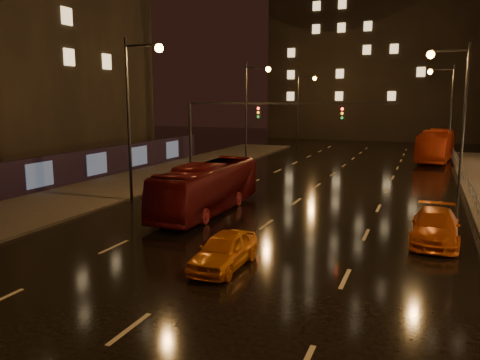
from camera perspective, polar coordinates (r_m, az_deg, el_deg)
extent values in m
plane|color=black|center=(33.61, 8.67, -1.26)|extent=(140.00, 140.00, 0.00)
cube|color=#38332D|center=(34.85, -15.52, -0.99)|extent=(7.00, 70.00, 0.15)
cube|color=black|center=(85.05, 20.20, 17.00)|extent=(44.00, 16.00, 36.00)
cube|color=black|center=(34.86, -23.45, 0.52)|extent=(0.30, 46.00, 2.50)
cylinder|color=black|center=(36.53, -6.06, 4.58)|extent=(0.22, 0.22, 6.20)
cube|color=black|center=(33.52, 5.57, 9.27)|extent=(15.20, 0.14, 0.14)
cube|color=black|center=(34.15, 2.30, 8.22)|extent=(0.32, 0.18, 0.95)
cube|color=black|center=(32.64, 12.37, 7.94)|extent=(0.32, 0.18, 0.95)
sphere|color=#FF1E19|center=(34.03, 2.23, 8.72)|extent=(0.18, 0.18, 0.18)
cylinder|color=#99999E|center=(56.53, 24.55, 3.05)|extent=(0.04, 0.04, 1.00)
cube|color=#99999E|center=(30.75, 26.67, -1.12)|extent=(0.05, 56.00, 0.05)
cube|color=#99999E|center=(30.82, 26.61, -1.85)|extent=(0.05, 56.00, 0.05)
imported|color=#570C10|center=(26.74, -3.95, -0.91)|extent=(2.46, 10.15, 2.82)
imported|color=#AF2F11|center=(53.66, 22.79, 3.90)|extent=(4.02, 11.87, 3.24)
imported|color=orange|center=(18.00, -1.95, -8.57)|extent=(1.62, 3.97, 1.35)
imported|color=#C25112|center=(22.88, 22.68, -5.24)|extent=(2.12, 4.98, 1.43)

